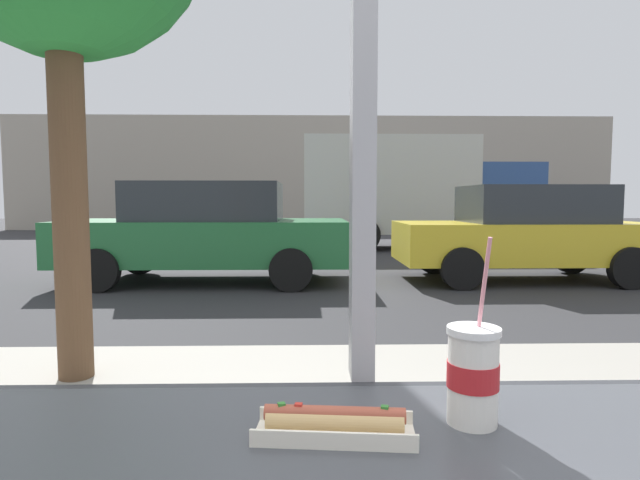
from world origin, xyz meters
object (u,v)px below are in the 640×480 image
Objects in this scene: soda_cup_left at (473,374)px; hotdog_tray_near at (334,423)px; parked_car_yellow at (526,232)px; parked_car_green at (207,231)px; box_truck at (412,190)px.

soda_cup_left is 1.21× the size of hotdog_tray_near.
soda_cup_left is at bearing -114.16° from parked_car_yellow.
parked_car_yellow is at bearing 65.84° from soda_cup_left.
parked_car_green is 1.10× the size of parked_car_yellow.
soda_cup_left is at bearing -75.32° from parked_car_green.
hotdog_tray_near is 0.06× the size of parked_car_green.
parked_car_yellow is at bearing -83.31° from box_truck.
box_truck reaches higher than parked_car_yellow.
parked_car_yellow reaches higher than hotdog_tray_near.
parked_car_yellow is (3.56, 7.44, -0.15)m from hotdog_tray_near.
parked_car_green reaches higher than soda_cup_left.
box_truck is (2.63, 13.28, 0.62)m from soda_cup_left.
hotdog_tray_near is at bearing -77.16° from parked_car_green.
parked_car_yellow is 5.98m from box_truck.
soda_cup_left is 0.25m from hotdog_tray_near.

